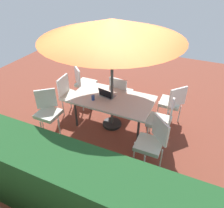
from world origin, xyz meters
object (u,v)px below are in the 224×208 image
chair_northeast (48,110)px  chair_east (70,94)px  dining_table (112,100)px  chair_southeast (84,82)px  laptop (107,95)px  chair_southwest (172,101)px  cup (93,98)px  chair_west (162,119)px  chair_south (121,92)px  chair_northwest (152,141)px  patio_umbrella (112,29)px

chair_northeast → chair_east: 0.76m
dining_table → chair_southeast: (1.15, -0.71, -0.14)m
dining_table → chair_east: 1.15m
laptop → chair_northeast: bearing=46.0°
chair_southwest → cup: 1.82m
chair_southeast → chair_east: (-0.00, 0.67, 0.00)m
dining_table → chair_west: bearing=178.1°
dining_table → chair_south: 0.64m
chair_northwest → chair_west: bearing=130.7°
chair_west → chair_east: same height
chair_northwest → chair_east: same height
chair_east → cup: size_ratio=9.03×
dining_table → chair_northeast: bearing=31.0°
patio_umbrella → chair_northwest: bearing=146.6°
chair_south → chair_southwest: bearing=-171.3°
laptop → cup: bearing=60.2°
chair_southeast → laptop: (-1.01, 0.69, 0.24)m
cup → chair_northwest: bearing=160.6°
chair_east → cup: bearing=-111.3°
chair_northeast → patio_umbrella: bearing=-8.9°
chair_east → dining_table: bearing=-95.2°
laptop → cup: laptop is taller
chair_southwest → chair_northeast: bearing=-17.4°
chair_northeast → laptop: bearing=-5.0°
chair_south → laptop: size_ratio=2.71×
patio_umbrella → chair_southeast: bearing=-31.7°
patio_umbrella → chair_northwest: patio_umbrella is taller
chair_southwest → patio_umbrella: bearing=-17.5°
dining_table → chair_southeast: bearing=-31.7°
dining_table → chair_west: 1.15m
chair_northwest → chair_northeast: 2.32m
chair_northwest → chair_south: same height
chair_south → laptop: bearing=86.6°
chair_northwest → laptop: (1.25, -0.76, 0.24)m
chair_northeast → laptop: 1.32m
chair_south → laptop: 0.65m
chair_northwest → chair_southeast: 2.68m
chair_northeast → chair_southeast: size_ratio=1.00×
dining_table → chair_east: bearing=-1.9°
chair_west → laptop: 1.30m
patio_umbrella → chair_northwest: size_ratio=2.77×
chair_southwest → chair_south: same height
dining_table → chair_southwest: 1.40m
chair_northwest → cup: size_ratio=9.03×
patio_umbrella → chair_southwest: size_ratio=2.77×
chair_southwest → chair_south: (1.24, 0.09, 0.00)m
chair_southeast → chair_west: bearing=-154.8°
cup → patio_umbrella: bearing=-147.3°
chair_west → laptop: bearing=-97.8°
chair_northwest → laptop: chair_northwest is taller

